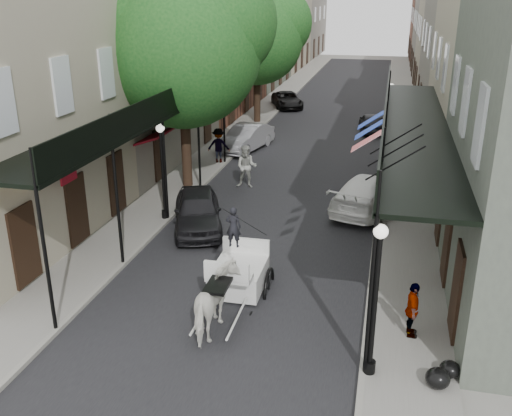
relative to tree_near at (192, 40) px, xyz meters
The scene contains 24 objects.
ground 12.78m from the tree_near, 67.59° to the right, with size 140.00×140.00×0.00m, color gray.
road 12.50m from the tree_near, 66.86° to the left, with size 8.00×90.00×0.01m, color black.
sidewalk_left 11.77m from the tree_near, 94.67° to the left, with size 2.20×90.00×0.12m, color gray.
sidewalk_right 14.91m from the tree_near, 46.88° to the left, with size 2.20×90.00×0.12m, color gray.
building_row_left 20.34m from the tree_near, 102.52° to the left, with size 5.00×80.00×10.50m, color #9F997F.
building_row_right 23.63m from the tree_near, 57.15° to the left, with size 5.00×80.00×10.50m, color gray.
gallery_left 4.06m from the tree_near, 100.49° to the right, with size 2.20×18.05×4.88m.
gallery_right 9.84m from the tree_near, 19.59° to the right, with size 2.20×18.05×4.88m.
tree_near is the anchor object (origin of this frame).
tree_far 14.02m from the tree_near, 90.19° to the left, with size 6.45×6.00×8.61m.
lamppost_right_near 15.39m from the tree_near, 55.73° to the right, with size 0.32×0.32×3.71m.
lamppost_left 6.10m from the tree_near, 88.66° to the right, with size 0.32×0.32×3.71m.
lamppost_right_far 12.24m from the tree_near, 43.31° to the left, with size 0.32×0.32×3.71m.
horse 13.24m from the tree_near, 68.81° to the right, with size 0.93×2.05×1.73m, color white.
carriage 10.92m from the tree_near, 63.06° to the right, with size 1.83×2.57×2.90m.
pedestrian_walking 5.96m from the tree_near, 12.41° to the left, with size 0.95×0.74×1.95m, color #AEB0A6.
pedestrian_sidewalk_left 6.65m from the tree_near, 91.48° to the left, with size 1.14×0.65×1.76m, color gray.
pedestrian_sidewalk_right 15.01m from the tree_near, 48.37° to the right, with size 0.87×0.36×1.49m, color gray.
car_left_near 7.58m from the tree_near, 71.06° to the right, with size 1.71×4.25×1.45m, color black.
car_left_mid 8.93m from the tree_near, 84.97° to the left, with size 1.51×4.32×1.42m, color #9A999E.
car_left_far 20.58m from the tree_near, 88.26° to the left, with size 1.99×4.31×1.20m, color black.
car_right_near 9.76m from the tree_near, ahead, with size 2.06×5.06×1.47m, color white.
car_right_far 15.95m from the tree_near, 60.73° to the left, with size 1.46×3.63×1.24m, color black.
trash_bags 16.88m from the tree_near, 50.91° to the right, with size 0.82×0.97×0.47m.
Camera 1 is at (4.05, -13.32, 8.39)m, focal length 40.00 mm.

